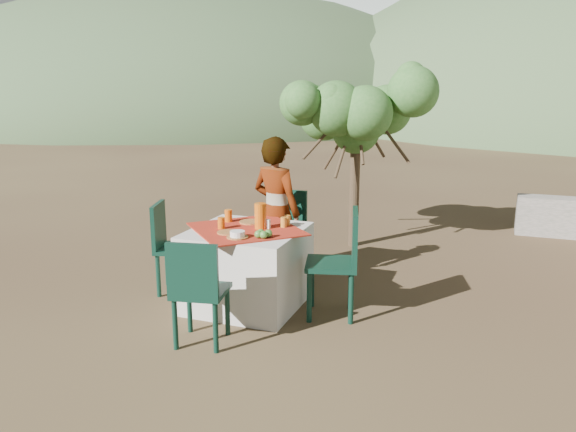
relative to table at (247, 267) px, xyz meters
The scene contains 21 objects.
ground 0.63m from the table, 66.36° to the left, with size 160.00×160.00×0.00m, color #362218.
table is the anchor object (origin of this frame).
chair_far 0.99m from the table, 89.06° to the left, with size 0.45×0.45×0.95m.
chair_near 0.97m from the table, 89.58° to the right, with size 0.48×0.48×0.90m.
chair_left 0.90m from the table, behind, with size 0.54×0.54×0.93m.
chair_right 0.93m from the table, ahead, with size 0.56×0.56×1.00m.
person 0.78m from the table, 86.14° to the left, with size 0.58×0.38×1.58m, color #8C6651.
shrub_tree 2.79m from the table, 77.87° to the left, with size 1.74×1.71×2.05m.
hill_near_left 35.28m from the table, 120.30° to the left, with size 40.00×40.00×16.00m, color #364828.
hill_far_center 52.60m from the table, 94.14° to the left, with size 60.00×60.00×24.00m, color slate.
plate_far 0.45m from the table, 103.30° to the left, with size 0.23×0.23×0.01m, color brown.
plate_near 0.45m from the table, 112.18° to the right, with size 0.20×0.20×0.01m, color brown.
glass_far 0.56m from the table, 146.05° to the left, with size 0.08×0.08×0.12m, color #D95D0D.
glass_near 0.50m from the table, 157.96° to the right, with size 0.07×0.07×0.11m, color #D95D0D.
juice_pitcher 0.52m from the table, 20.85° to the left, with size 0.11×0.11×0.24m, color #D95D0D.
bowl_plate 0.51m from the table, 78.82° to the right, with size 0.20×0.20×0.01m, color brown.
white_bowl 0.54m from the table, 78.82° to the right, with size 0.13×0.13×0.05m, color white.
jar_left 0.56m from the table, 28.90° to the left, with size 0.06×0.06×0.10m, color orange.
jar_right 0.60m from the table, 39.54° to the left, with size 0.06×0.06×0.10m, color orange.
napkin_holder 0.47m from the table, 22.81° to the left, with size 0.07×0.04×0.09m, color white.
fruit_cluster 0.56m from the table, 42.13° to the right, with size 0.14×0.13×0.07m.
Camera 1 is at (1.96, -5.14, 2.08)m, focal length 35.00 mm.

